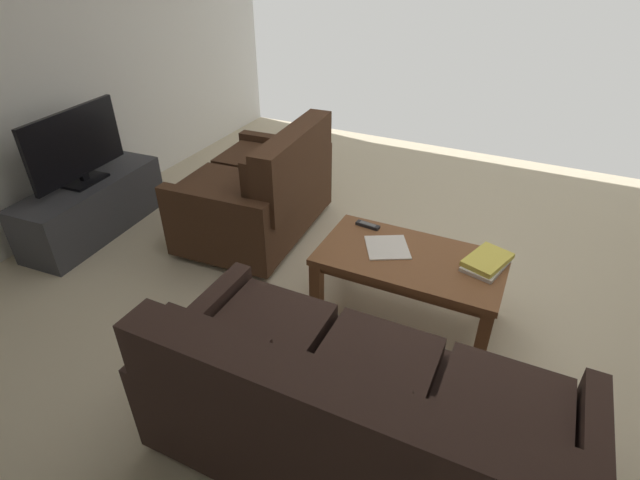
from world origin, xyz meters
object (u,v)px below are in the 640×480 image
at_px(tv_stand, 93,207).
at_px(loose_magazine, 387,247).
at_px(flat_tv, 75,146).
at_px(tv_remote, 368,225).
at_px(sofa_main, 355,418).
at_px(coffee_table, 410,266).
at_px(book_stack, 487,262).
at_px(loveseat_near, 261,191).

height_order(tv_stand, loose_magazine, loose_magazine).
relative_size(flat_tv, tv_remote, 5.31).
relative_size(sofa_main, coffee_table, 1.71).
xyz_separation_m(coffee_table, book_stack, (-0.42, -0.10, 0.10)).
bearing_deg(loose_magazine, sofa_main, 74.49).
bearing_deg(loveseat_near, flat_tv, 24.44).
distance_m(loveseat_near, tv_stand, 1.38).
xyz_separation_m(sofa_main, loveseat_near, (1.45, -1.61, 0.02)).
bearing_deg(tv_stand, book_stack, -176.83).
distance_m(sofa_main, tv_stand, 2.90).
height_order(tv_remote, loose_magazine, tv_remote).
distance_m(sofa_main, flat_tv, 2.92).
bearing_deg(book_stack, sofa_main, 75.19).
distance_m(loveseat_near, flat_tv, 1.42).
xyz_separation_m(sofa_main, loose_magazine, (0.26, -1.14, 0.12)).
height_order(book_stack, tv_remote, book_stack).
height_order(coffee_table, tv_stand, coffee_table).
bearing_deg(sofa_main, flat_tv, -21.10).
xyz_separation_m(tv_remote, loose_magazine, (-0.20, 0.18, -0.01)).
relative_size(book_stack, loose_magazine, 1.33).
bearing_deg(coffee_table, tv_stand, 1.55).
height_order(coffee_table, book_stack, book_stack).
height_order(sofa_main, book_stack, sofa_main).
xyz_separation_m(tv_stand, book_stack, (-3.02, -0.17, 0.27)).
xyz_separation_m(flat_tv, tv_remote, (-2.25, -0.28, -0.26)).
bearing_deg(loose_magazine, tv_remote, -71.25).
bearing_deg(book_stack, coffee_table, 13.06).
height_order(sofa_main, coffee_table, sofa_main).
bearing_deg(book_stack, loose_magazine, 6.91).
height_order(sofa_main, loose_magazine, sofa_main).
height_order(loveseat_near, flat_tv, flat_tv).
relative_size(book_stack, tv_remote, 2.13).
bearing_deg(tv_stand, flat_tv, 129.71).
bearing_deg(loose_magazine, tv_stand, -25.91).
xyz_separation_m(loveseat_near, loose_magazine, (-1.19, 0.47, 0.09)).
relative_size(loveseat_near, coffee_table, 1.18).
bearing_deg(loose_magazine, flat_tv, -25.90).
bearing_deg(flat_tv, sofa_main, 158.90).
xyz_separation_m(tv_stand, tv_remote, (-2.25, -0.28, 0.26)).
xyz_separation_m(tv_stand, loose_magazine, (-2.45, -0.10, 0.25)).
distance_m(coffee_table, book_stack, 0.44).
height_order(flat_tv, tv_remote, flat_tv).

